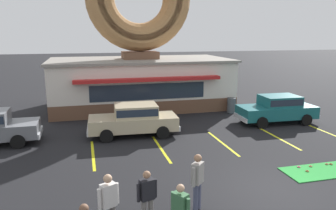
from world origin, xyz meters
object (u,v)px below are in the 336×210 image
(car_teal, at_px, (278,108))
(pedestrian_leather_jacket_man, at_px, (197,179))
(car_champagne, at_px, (134,119))
(pedestrian_clipboard_woman, at_px, (109,202))
(pedestrian_beanie_man, at_px, (147,196))
(trash_bin, at_px, (231,105))

(car_teal, relative_size, pedestrian_leather_jacket_man, 2.67)
(car_champagne, relative_size, pedestrian_leather_jacket_man, 2.68)
(car_champagne, xyz_separation_m, pedestrian_leather_jacket_man, (0.69, -7.64, 0.09))
(pedestrian_clipboard_woman, xyz_separation_m, pedestrian_beanie_man, (1.03, 0.23, -0.07))
(car_champagne, height_order, pedestrian_leather_jacket_man, pedestrian_leather_jacket_man)
(car_teal, xyz_separation_m, pedestrian_clipboard_woman, (-10.30, -8.61, 0.07))
(car_teal, xyz_separation_m, car_champagne, (-8.40, -0.32, 0.00))
(pedestrian_clipboard_woman, relative_size, pedestrian_beanie_man, 1.08)
(car_teal, bearing_deg, pedestrian_clipboard_woman, -140.09)
(pedestrian_leather_jacket_man, xyz_separation_m, pedestrian_clipboard_woman, (-2.59, -0.65, -0.02))
(pedestrian_beanie_man, distance_m, trash_bin, 13.76)
(car_teal, bearing_deg, pedestrian_leather_jacket_man, -134.06)
(car_champagne, bearing_deg, pedestrian_beanie_man, -96.18)
(pedestrian_leather_jacket_man, distance_m, trash_bin, 12.58)
(car_champagne, distance_m, pedestrian_clipboard_woman, 8.51)
(trash_bin, bearing_deg, pedestrian_beanie_man, -124.45)
(pedestrian_leather_jacket_man, bearing_deg, car_champagne, 95.18)
(car_teal, distance_m, pedestrian_leather_jacket_man, 11.08)
(car_teal, distance_m, trash_bin, 3.33)
(car_champagne, height_order, pedestrian_beanie_man, car_champagne)
(pedestrian_leather_jacket_man, relative_size, trash_bin, 1.77)
(pedestrian_beanie_man, bearing_deg, pedestrian_clipboard_woman, -167.52)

